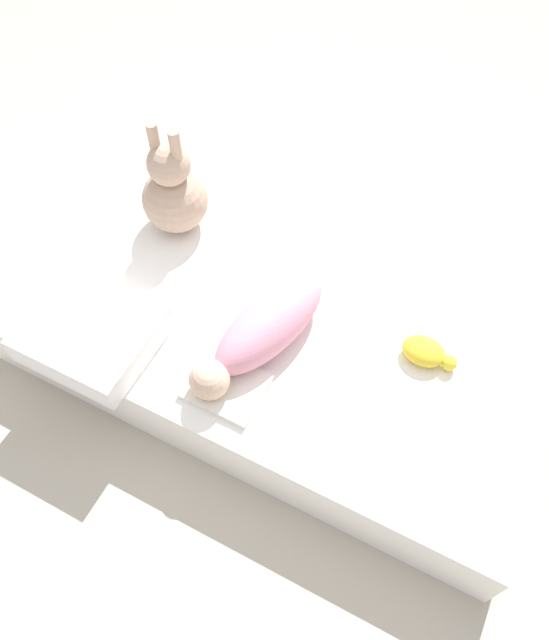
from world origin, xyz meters
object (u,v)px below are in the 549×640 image
Objects in this scene: swaddled_baby at (262,330)px; bunny_plush at (174,192)px; turtle_plush at (427,352)px; pillow at (91,333)px.

swaddled_baby is 0.53m from bunny_plush.
bunny_plush reaches higher than turtle_plush.
bunny_plush is (-0.03, 0.49, 0.09)m from pillow.
swaddled_baby reaches higher than pillow.
pillow is 0.91× the size of bunny_plush.
turtle_plush is at bearing 126.48° from swaddled_baby.
swaddled_baby is at bearing -32.23° from bunny_plush.
swaddled_baby is 1.42× the size of pillow.
turtle_plush is at bearing -7.85° from bunny_plush.
swaddled_baby is at bearing 26.27° from pillow.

